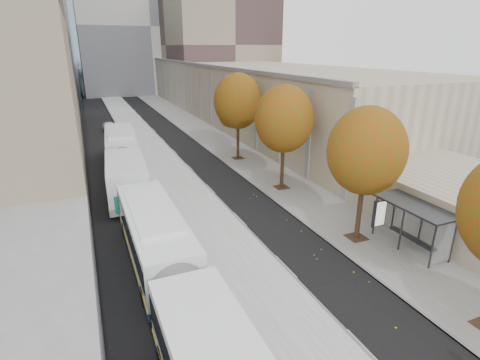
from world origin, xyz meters
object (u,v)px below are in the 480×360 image
bus_shelter (417,212)px  distant_car (110,127)px  bus_far (123,158)px  bus_near (172,276)px

bus_shelter → distant_car: bearing=108.3°
bus_shelter → bus_far: bearing=125.2°
distant_car → bus_shelter: bearing=-78.2°
bus_shelter → bus_near: 13.29m
bus_near → bus_far: bearing=89.4°
distant_car → bus_near: bearing=-97.3°
bus_shelter → distant_car: 40.69m
bus_far → bus_near: bearing=-86.5°
bus_far → distant_car: size_ratio=5.01×
bus_near → bus_shelter: bearing=-0.8°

